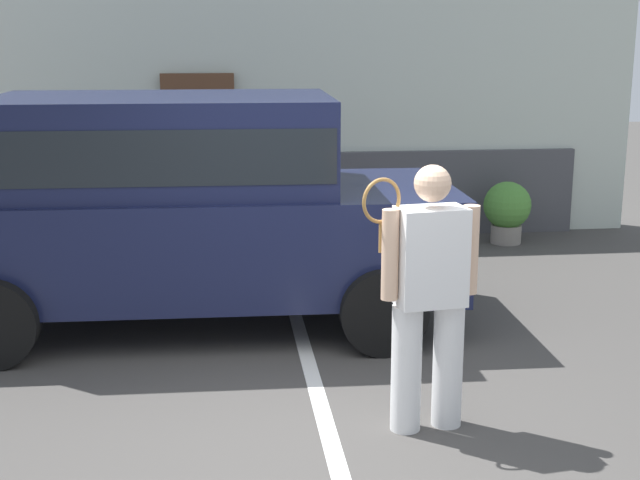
{
  "coord_description": "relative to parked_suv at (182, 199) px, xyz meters",
  "views": [
    {
      "loc": [
        -0.64,
        -5.21,
        2.57
      ],
      "look_at": [
        0.1,
        1.2,
        1.05
      ],
      "focal_mm": 49.24,
      "sensor_mm": 36.0,
      "label": 1
    }
  ],
  "objects": [
    {
      "name": "house_frontage",
      "position": [
        0.97,
        3.49,
        0.53
      ],
      "size": [
        9.5,
        0.4,
        3.56
      ],
      "color": "silver",
      "rests_on": "ground_plane"
    },
    {
      "name": "parked_suv",
      "position": [
        0.0,
        0.0,
        0.0
      ],
      "size": [
        4.64,
        2.24,
        2.05
      ],
      "rotation": [
        0.0,
        0.0,
        -0.02
      ],
      "color": "#141938",
      "rests_on": "ground_plane"
    },
    {
      "name": "tennis_player_man",
      "position": [
        1.66,
        -2.39,
        -0.22
      ],
      "size": [
        0.79,
        0.33,
        1.77
      ],
      "rotation": [
        0.0,
        0.0,
        3.28
      ],
      "color": "white",
      "rests_on": "ground_plane"
    },
    {
      "name": "potted_plant_by_porch",
      "position": [
        3.9,
        2.7,
        -0.71
      ],
      "size": [
        0.59,
        0.59,
        0.78
      ],
      "color": "gray",
      "rests_on": "ground_plane"
    },
    {
      "name": "ground_plane",
      "position": [
        0.98,
        -2.51,
        -1.15
      ],
      "size": [
        40.0,
        40.0,
        0.0
      ],
      "primitive_type": "plane",
      "color": "#423F3D"
    },
    {
      "name": "parking_stripe_1",
      "position": [
        1.01,
        -1.01,
        -1.14
      ],
      "size": [
        0.12,
        4.4,
        0.01
      ],
      "primitive_type": "cube",
      "color": "silver",
      "rests_on": "ground_plane"
    }
  ]
}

